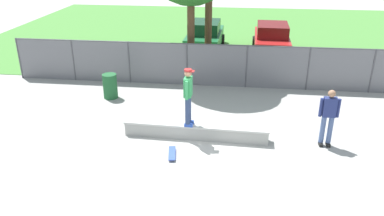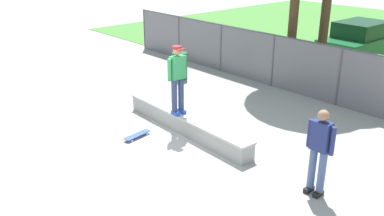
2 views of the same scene
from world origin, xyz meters
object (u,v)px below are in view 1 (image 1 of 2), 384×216
Objects in this scene: car_green at (205,36)px; bystander at (328,115)px; car_red at (272,39)px; skateboarder at (188,95)px; skateboard at (172,153)px; concrete_ledge at (196,131)px; trash_bin at (110,86)px.

car_green is 2.34× the size of bystander.
bystander is at bearing -84.45° from car_red.
bystander is (0.99, -10.17, 0.17)m from car_red.
car_green is at bearing 92.40° from skateboarder.
skateboard is 0.19× the size of car_red.
skateboarder is 2.24× the size of skateboard.
concrete_ledge is 1.29m from skateboarder.
car_green is 8.08m from trash_bin.
skateboard is (-0.57, -1.19, -0.17)m from concrete_ledge.
trash_bin is (-3.74, 2.94, 0.25)m from concrete_ledge.
concrete_ledge reaches higher than skateboard.
bystander reaches higher than trash_bin.
trash_bin is (-3.07, -7.47, -0.35)m from car_green.
skateboard is 4.80m from bystander.
bystander reaches higher than car_green.
car_red is 4.34× the size of trash_bin.
skateboarder reaches higher than trash_bin.
car_red reaches higher than trash_bin.
skateboarder is at bearing -107.52° from car_red.
concrete_ledge is 1.08× the size of car_red.
car_red reaches higher than skateboard.
skateboarder is at bearing -40.70° from trash_bin.
car_red is at bearing 46.95° from trash_bin.
car_green is at bearing 93.67° from concrete_ledge.
bystander is (4.56, 1.18, 0.94)m from skateboard.
bystander is 1.86× the size of trash_bin.
trash_bin is at bearing -112.37° from car_green.
skateboard is at bearing -89.51° from car_green.
concrete_ledge is 10.44m from car_green.
skateboarder is 1.01× the size of bystander.
car_red is (3.00, 10.16, 0.60)m from concrete_ledge.
skateboard is at bearing -52.46° from trash_bin.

